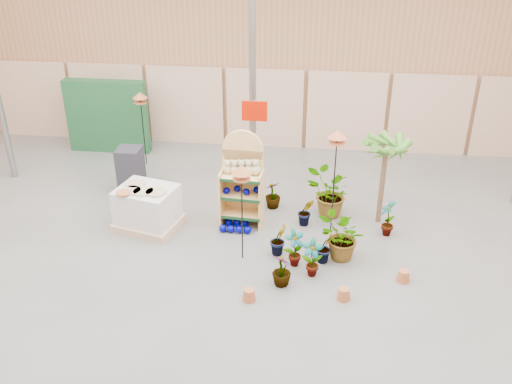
# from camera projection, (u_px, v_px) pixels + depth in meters

# --- Properties ---
(room) EXTENTS (15.20, 12.10, 4.70)m
(room) POSITION_uv_depth(u_px,v_px,m) (233.00, 142.00, 9.18)
(room) COLOR #595956
(room) RESTS_ON ground
(display_shelf) EXTENTS (0.83, 0.56, 1.90)m
(display_shelf) POSITION_uv_depth(u_px,v_px,m) (242.00, 182.00, 10.88)
(display_shelf) COLOR tan
(display_shelf) RESTS_ON ground
(teddy_bears) EXTENTS (0.71, 0.19, 0.31)m
(teddy_bears) POSITION_uv_depth(u_px,v_px,m) (243.00, 168.00, 10.64)
(teddy_bears) COLOR #C4BB86
(teddy_bears) RESTS_ON display_shelf
(gazing_balls_shelf) EXTENTS (0.70, 0.24, 0.13)m
(gazing_balls_shelf) POSITION_uv_depth(u_px,v_px,m) (242.00, 190.00, 10.84)
(gazing_balls_shelf) COLOR #000286
(gazing_balls_shelf) RESTS_ON display_shelf
(gazing_balls_floor) EXTENTS (0.63, 0.39, 0.15)m
(gazing_balls_floor) POSITION_uv_depth(u_px,v_px,m) (236.00, 226.00, 10.96)
(gazing_balls_floor) COLOR #000286
(gazing_balls_floor) RESTS_ON ground
(pallet_stack) EXTENTS (1.36, 1.22, 0.86)m
(pallet_stack) POSITION_uv_depth(u_px,v_px,m) (147.00, 208.00, 10.93)
(pallet_stack) COLOR tan
(pallet_stack) RESTS_ON ground
(charcoal_planters) EXTENTS (0.50, 0.50, 1.00)m
(charcoal_planters) POSITION_uv_depth(u_px,v_px,m) (131.00, 170.00, 12.20)
(charcoal_planters) COLOR black
(charcoal_planters) RESTS_ON ground
(trellis_stock) EXTENTS (2.00, 0.30, 1.80)m
(trellis_stock) POSITION_uv_depth(u_px,v_px,m) (107.00, 116.00, 13.95)
(trellis_stock) COLOR #1A4E29
(trellis_stock) RESTS_ON ground
(offer_sign) EXTENTS (0.50, 0.08, 2.20)m
(offer_sign) POSITION_uv_depth(u_px,v_px,m) (255.00, 131.00, 11.29)
(offer_sign) COLOR gray
(offer_sign) RESTS_ON ground
(bird_table_front) EXTENTS (0.34, 0.34, 1.82)m
(bird_table_front) POSITION_uv_depth(u_px,v_px,m) (241.00, 173.00, 9.37)
(bird_table_front) COLOR black
(bird_table_front) RESTS_ON ground
(bird_table_right) EXTENTS (0.34, 0.34, 2.05)m
(bird_table_right) POSITION_uv_depth(u_px,v_px,m) (337.00, 138.00, 10.13)
(bird_table_right) COLOR black
(bird_table_right) RESTS_ON ground
(bird_table_back) EXTENTS (0.34, 0.34, 1.77)m
(bird_table_back) POSITION_uv_depth(u_px,v_px,m) (140.00, 98.00, 12.91)
(bird_table_back) COLOR black
(bird_table_back) RESTS_ON ground
(palm) EXTENTS (0.70, 0.70, 1.88)m
(palm) POSITION_uv_depth(u_px,v_px,m) (387.00, 146.00, 10.53)
(palm) COLOR brown
(palm) RESTS_ON ground
(potted_plant_0) EXTENTS (0.45, 0.42, 0.71)m
(potted_plant_0) POSITION_uv_depth(u_px,v_px,m) (294.00, 248.00, 9.79)
(potted_plant_0) COLOR #448027
(potted_plant_0) RESTS_ON ground
(potted_plant_1) EXTENTS (0.40, 0.42, 0.60)m
(potted_plant_1) POSITION_uv_depth(u_px,v_px,m) (279.00, 239.00, 10.15)
(potted_plant_1) COLOR #448027
(potted_plant_1) RESTS_ON ground
(potted_plant_2) EXTENTS (1.03, 1.03, 0.87)m
(potted_plant_2) POSITION_uv_depth(u_px,v_px,m) (342.00, 238.00, 9.93)
(potted_plant_2) COLOR #448027
(potted_plant_2) RESTS_ON ground
(potted_plant_4) EXTENTS (0.31, 0.42, 0.73)m
(potted_plant_4) POSITION_uv_depth(u_px,v_px,m) (388.00, 218.00, 10.68)
(potted_plant_4) COLOR #448027
(potted_plant_4) RESTS_ON ground
(potted_plant_5) EXTENTS (0.38, 0.34, 0.58)m
(potted_plant_5) POSITION_uv_depth(u_px,v_px,m) (306.00, 212.00, 11.04)
(potted_plant_5) COLOR #448027
(potted_plant_5) RESTS_ON ground
(potted_plant_6) EXTENTS (1.10, 1.04, 0.97)m
(potted_plant_6) POSITION_uv_depth(u_px,v_px,m) (329.00, 194.00, 11.25)
(potted_plant_6) COLOR #448027
(potted_plant_6) RESTS_ON ground
(potted_plant_7) EXTENTS (0.44, 0.44, 0.57)m
(potted_plant_7) POSITION_uv_depth(u_px,v_px,m) (282.00, 270.00, 9.34)
(potted_plant_7) COLOR #448027
(potted_plant_7) RESTS_ON ground
(potted_plant_8) EXTENTS (0.38, 0.26, 0.70)m
(potted_plant_8) POSITION_uv_depth(u_px,v_px,m) (312.00, 258.00, 9.54)
(potted_plant_8) COLOR #448027
(potted_plant_8) RESTS_ON ground
(potted_plant_9) EXTENTS (0.41, 0.41, 0.59)m
(potted_plant_9) POSITION_uv_depth(u_px,v_px,m) (325.00, 247.00, 9.93)
(potted_plant_9) COLOR #448027
(potted_plant_9) RESTS_ON ground
(potted_plant_11) EXTENTS (0.46, 0.46, 0.58)m
(potted_plant_11) POSITION_uv_depth(u_px,v_px,m) (273.00, 195.00, 11.65)
(potted_plant_11) COLOR #448027
(potted_plant_11) RESTS_ON ground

